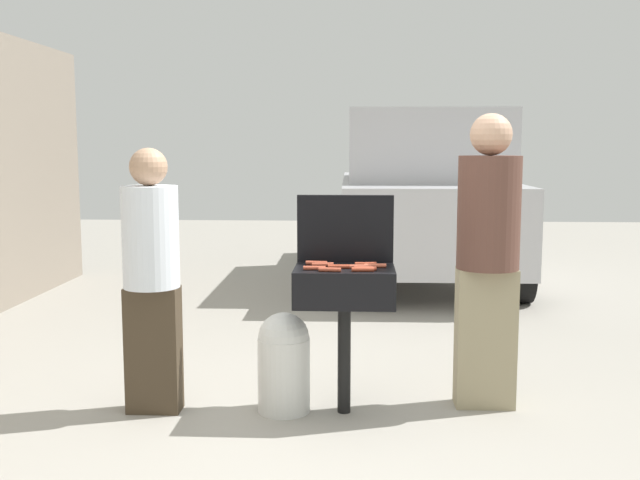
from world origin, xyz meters
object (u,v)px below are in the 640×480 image
hot_dog_6 (314,268)px  hot_dog_8 (360,267)px  hot_dog_9 (375,266)px  hot_dog_0 (330,270)px  hot_dog_2 (323,265)px  hot_dog_5 (339,267)px  hot_dog_3 (363,270)px  hot_dog_1 (366,264)px  hot_dog_4 (316,263)px  parked_minivan (421,195)px  propane_tank (284,360)px  person_right (488,250)px  hot_dog_7 (365,269)px  bbq_grill (344,291)px  person_left (151,271)px

hot_dog_6 → hot_dog_8: bearing=13.1°
hot_dog_6 → hot_dog_9: same height
hot_dog_0 → hot_dog_6: size_ratio=1.00×
hot_dog_2 → hot_dog_5: size_ratio=1.00×
hot_dog_3 → hot_dog_0: bearing=-175.8°
hot_dog_1 → hot_dog_2: (-0.26, -0.03, 0.00)m
hot_dog_3 → hot_dog_4: bearing=140.8°
parked_minivan → propane_tank: bearing=75.1°
parked_minivan → hot_dog_2: bearing=77.7°
hot_dog_6 → person_right: size_ratio=0.07×
hot_dog_1 → hot_dog_7: same height
hot_dog_4 → parked_minivan: (1.03, 4.70, 0.11)m
hot_dog_3 → hot_dog_5: (-0.14, 0.10, 0.00)m
bbq_grill → hot_dog_3: 0.24m
bbq_grill → person_left: (-1.16, -0.03, 0.12)m
hot_dog_8 → person_left: person_left is taller
hot_dog_8 → person_left: size_ratio=0.08×
hot_dog_0 → hot_dog_8: bearing=33.5°
hot_dog_2 → person_left: person_left is taller
hot_dog_1 → hot_dog_3: 0.20m
propane_tank → hot_dog_5: bearing=-7.7°
hot_dog_8 → person_right: person_right is taller
bbq_grill → hot_dog_5: hot_dog_5 is taller
propane_tank → person_left: person_left is taller
hot_dog_1 → person_left: person_left is taller
hot_dog_0 → hot_dog_2: 0.19m
hot_dog_9 → person_right: 0.72m
hot_dog_7 → hot_dog_3: bearing=-112.5°
hot_dog_4 → person_left: person_left is taller
hot_dog_4 → hot_dog_6: size_ratio=1.00×
hot_dog_9 → parked_minivan: size_ratio=0.03×
hot_dog_3 → propane_tank: 0.77m
bbq_grill → hot_dog_4: 0.25m
hot_dog_0 → hot_dog_2: (-0.05, 0.18, 0.00)m
hot_dog_4 → person_right: person_right is taller
hot_dog_0 → person_right: person_right is taller
hot_dog_1 → hot_dog_9: (0.06, -0.06, 0.00)m
hot_dog_1 → hot_dog_9: bearing=-44.7°
hot_dog_3 → parked_minivan: parked_minivan is taller
hot_dog_3 → person_right: size_ratio=0.07×
hot_dog_3 → hot_dog_5: 0.17m
bbq_grill → hot_dog_9: bearing=-1.1°
bbq_grill → person_left: bearing=-178.4°
hot_dog_2 → hot_dog_8: (0.23, -0.07, 0.00)m
hot_dog_1 → propane_tank: (-0.50, -0.05, -0.59)m
person_right → hot_dog_3: bearing=25.9°
hot_dog_1 → hot_dog_4: same height
hot_dog_3 → person_left: bearing=174.9°
hot_dog_8 → parked_minivan: (0.76, 4.83, 0.11)m
person_left → parked_minivan: (2.02, 4.82, 0.15)m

